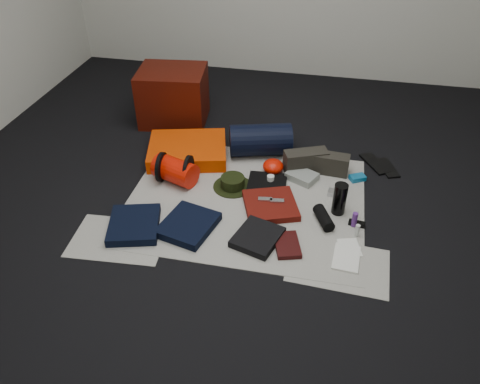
% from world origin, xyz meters
% --- Properties ---
extents(floor, '(4.50, 4.50, 0.02)m').
position_xyz_m(floor, '(0.00, 0.00, -0.01)').
color(floor, black).
rests_on(floor, ground).
extents(newspaper_mat, '(1.60, 1.30, 0.01)m').
position_xyz_m(newspaper_mat, '(0.00, 0.00, 0.00)').
color(newspaper_mat, beige).
rests_on(newspaper_mat, floor).
extents(newspaper_sheet_front_left, '(0.61, 0.44, 0.00)m').
position_xyz_m(newspaper_sheet_front_left, '(-0.70, -0.55, 0.00)').
color(newspaper_sheet_front_left, beige).
rests_on(newspaper_sheet_front_left, floor).
extents(newspaper_sheet_front_right, '(0.60, 0.43, 0.00)m').
position_xyz_m(newspaper_sheet_front_right, '(0.65, -0.50, 0.00)').
color(newspaper_sheet_front_right, beige).
rests_on(newspaper_sheet_front_right, floor).
extents(red_cabinet, '(0.61, 0.52, 0.46)m').
position_xyz_m(red_cabinet, '(-0.84, 1.01, 0.23)').
color(red_cabinet, '#430D04').
rests_on(red_cabinet, floor).
extents(sleeping_pad, '(0.69, 0.61, 0.11)m').
position_xyz_m(sleeping_pad, '(-0.55, 0.45, 0.06)').
color(sleeping_pad, '#D83B02').
rests_on(sleeping_pad, newspaper_mat).
extents(stuff_sack, '(0.35, 0.28, 0.18)m').
position_xyz_m(stuff_sack, '(-0.54, 0.11, 0.10)').
color(stuff_sack, red).
rests_on(stuff_sack, newspaper_mat).
extents(sack_strap_left, '(0.02, 0.22, 0.22)m').
position_xyz_m(sack_strap_left, '(-0.64, 0.11, 0.11)').
color(sack_strap_left, black).
rests_on(sack_strap_left, newspaper_mat).
extents(sack_strap_right, '(0.03, 0.22, 0.22)m').
position_xyz_m(sack_strap_right, '(-0.44, 0.11, 0.11)').
color(sack_strap_right, black).
rests_on(sack_strap_right, newspaper_mat).
extents(navy_duffel, '(0.52, 0.37, 0.25)m').
position_xyz_m(navy_duffel, '(-0.00, 0.60, 0.13)').
color(navy_duffel, black).
rests_on(navy_duffel, newspaper_mat).
extents(boonie_brim, '(0.33, 0.33, 0.01)m').
position_xyz_m(boonie_brim, '(-0.12, 0.12, 0.01)').
color(boonie_brim, black).
rests_on(boonie_brim, newspaper_mat).
extents(boonie_crown, '(0.17, 0.17, 0.08)m').
position_xyz_m(boonie_crown, '(-0.12, 0.12, 0.05)').
color(boonie_crown, black).
rests_on(boonie_crown, boonie_brim).
extents(hiking_boot_left, '(0.34, 0.23, 0.16)m').
position_xyz_m(hiking_boot_left, '(0.36, 0.45, 0.09)').
color(hiking_boot_left, '#2C2922').
rests_on(hiking_boot_left, newspaper_mat).
extents(hiking_boot_right, '(0.31, 0.14, 0.15)m').
position_xyz_m(hiking_boot_right, '(0.53, 0.45, 0.08)').
color(hiking_boot_right, '#2C2922').
rests_on(hiking_boot_right, newspaper_mat).
extents(flip_flop_left, '(0.24, 0.30, 0.02)m').
position_xyz_m(flip_flop_left, '(0.88, 0.64, 0.01)').
color(flip_flop_left, black).
rests_on(flip_flop_left, floor).
extents(flip_flop_right, '(0.18, 0.27, 0.01)m').
position_xyz_m(flip_flop_right, '(0.98, 0.60, 0.01)').
color(flip_flop_right, black).
rests_on(flip_flop_right, floor).
extents(trousers_navy_a, '(0.39, 0.42, 0.06)m').
position_xyz_m(trousers_navy_a, '(-0.64, -0.44, 0.03)').
color(trousers_navy_a, black).
rests_on(trousers_navy_a, newspaper_mat).
extents(trousers_navy_b, '(0.38, 0.41, 0.05)m').
position_xyz_m(trousers_navy_b, '(-0.30, -0.37, 0.03)').
color(trousers_navy_b, black).
rests_on(trousers_navy_b, newspaper_mat).
extents(trousers_charcoal, '(0.33, 0.35, 0.05)m').
position_xyz_m(trousers_charcoal, '(0.15, -0.39, 0.03)').
color(trousers_charcoal, black).
rests_on(trousers_charcoal, newspaper_mat).
extents(black_tshirt, '(0.29, 0.27, 0.03)m').
position_xyz_m(black_tshirt, '(0.12, 0.19, 0.02)').
color(black_tshirt, black).
rests_on(black_tshirt, newspaper_mat).
extents(red_shirt, '(0.43, 0.43, 0.05)m').
position_xyz_m(red_shirt, '(0.18, -0.06, 0.03)').
color(red_shirt, '#591009').
rests_on(red_shirt, newspaper_mat).
extents(orange_stuff_sack, '(0.17, 0.17, 0.10)m').
position_xyz_m(orange_stuff_sack, '(0.13, 0.37, 0.06)').
color(orange_stuff_sack, red).
rests_on(orange_stuff_sack, newspaper_mat).
extents(first_aid_pouch, '(0.25, 0.23, 0.05)m').
position_xyz_m(first_aid_pouch, '(0.35, 0.32, 0.03)').
color(first_aid_pouch, gray).
rests_on(first_aid_pouch, newspaper_mat).
extents(water_bottle, '(0.11, 0.11, 0.22)m').
position_xyz_m(water_bottle, '(0.63, -0.01, 0.12)').
color(water_bottle, black).
rests_on(water_bottle, newspaper_mat).
extents(speaker, '(0.15, 0.22, 0.08)m').
position_xyz_m(speaker, '(0.54, -0.14, 0.05)').
color(speaker, black).
rests_on(speaker, newspaper_mat).
extents(compact_camera, '(0.11, 0.07, 0.04)m').
position_xyz_m(compact_camera, '(0.60, 0.17, 0.03)').
color(compact_camera, '#B2B3B7').
rests_on(compact_camera, newspaper_mat).
extents(cyan_case, '(0.13, 0.11, 0.04)m').
position_xyz_m(cyan_case, '(0.75, 0.39, 0.02)').
color(cyan_case, '#0E5B88').
rests_on(cyan_case, newspaper_mat).
extents(toiletry_purple, '(0.04, 0.04, 0.10)m').
position_xyz_m(toiletry_purple, '(0.73, -0.13, 0.06)').
color(toiletry_purple, '#56267C').
rests_on(toiletry_purple, newspaper_mat).
extents(toiletry_clear, '(0.03, 0.03, 0.08)m').
position_xyz_m(toiletry_clear, '(0.75, -0.22, 0.05)').
color(toiletry_clear, beige).
rests_on(toiletry_clear, newspaper_mat).
extents(paperback_book, '(0.20, 0.25, 0.03)m').
position_xyz_m(paperback_book, '(0.34, -0.41, 0.02)').
color(paperback_book, black).
rests_on(paperback_book, newspaper_mat).
extents(map_booklet, '(0.17, 0.23, 0.01)m').
position_xyz_m(map_booklet, '(0.69, -0.44, 0.01)').
color(map_booklet, white).
rests_on(map_booklet, newspaper_mat).
extents(map_printout, '(0.16, 0.19, 0.01)m').
position_xyz_m(map_printout, '(0.71, -0.34, 0.01)').
color(map_printout, white).
rests_on(map_printout, newspaper_mat).
extents(sunglasses, '(0.11, 0.06, 0.03)m').
position_xyz_m(sunglasses, '(0.75, -0.12, 0.02)').
color(sunglasses, black).
rests_on(sunglasses, newspaper_mat).
extents(key_cluster, '(0.08, 0.08, 0.01)m').
position_xyz_m(key_cluster, '(-0.69, -0.56, 0.01)').
color(key_cluster, '#B2B3B7').
rests_on(key_cluster, newspaper_mat).
extents(tape_roll, '(0.05, 0.05, 0.04)m').
position_xyz_m(tape_roll, '(0.14, 0.22, 0.05)').
color(tape_roll, silver).
rests_on(tape_roll, black_tshirt).
extents(energy_bar_a, '(0.10, 0.05, 0.01)m').
position_xyz_m(energy_bar_a, '(0.14, -0.04, 0.06)').
color(energy_bar_a, '#B2B3B7').
rests_on(energy_bar_a, red_shirt).
extents(energy_bar_b, '(0.10, 0.05, 0.01)m').
position_xyz_m(energy_bar_b, '(0.22, -0.04, 0.06)').
color(energy_bar_b, '#B2B3B7').
rests_on(energy_bar_b, red_shirt).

